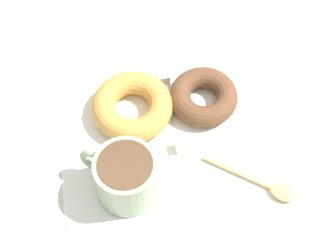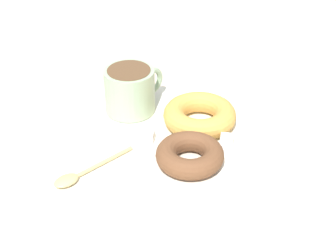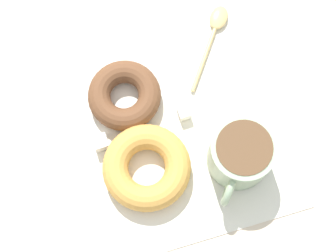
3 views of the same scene
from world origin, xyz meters
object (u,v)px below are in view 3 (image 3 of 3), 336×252
Objects in this scene: sugar_cube at (184,113)px; coffee_cup at (240,155)px; donut_far at (147,167)px; spoon at (215,29)px; sugar_cube_extra at (101,143)px; donut_near_cup at (124,95)px.

coffee_cup is at bearing -151.53° from sugar_cube.
coffee_cup reaches higher than donut_far.
spoon is 12.82cm from sugar_cube.
donut_far is 6.11× the size of sugar_cube_extra.
donut_far reaches higher than donut_near_cup.
coffee_cup is 0.86× the size of spoon.
sugar_cube is at bearing -88.36° from sugar_cube_extra.
coffee_cup reaches higher than spoon.
donut_far is at bearing 178.65° from donut_near_cup.
donut_near_cup is (12.69, 11.11, -2.25)cm from coffee_cup.
coffee_cup is 0.86× the size of donut_far.
sugar_cube_extra is (5.15, 4.56, -0.73)cm from donut_far.
donut_near_cup is 0.86× the size of spoon.
sugar_cube_extra reaches higher than sugar_cube.
donut_near_cup reaches higher than spoon.
donut_near_cup is at bearing -44.38° from sugar_cube_extra.
sugar_cube is (5.48, -6.95, -0.86)cm from donut_far.
donut_near_cup is 0.86× the size of donut_far.
donut_far is (2.64, 11.35, -2.09)cm from coffee_cup.
spoon is at bearing -38.23° from sugar_cube.
donut_near_cup is 5.23× the size of sugar_cube_extra.
coffee_cup is 6.10× the size of sugar_cube.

